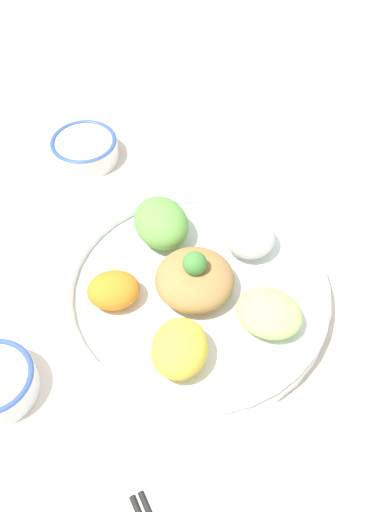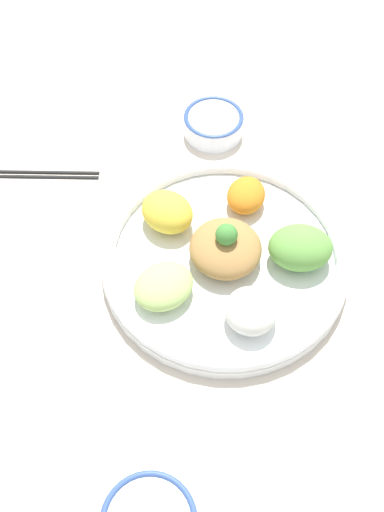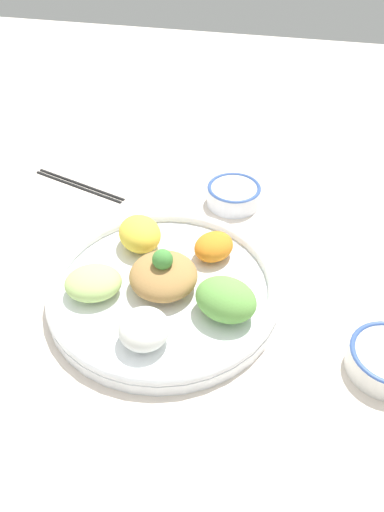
# 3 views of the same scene
# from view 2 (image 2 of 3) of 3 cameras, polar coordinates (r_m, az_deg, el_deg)

# --- Properties ---
(ground_plane) EXTENTS (2.40, 2.40, 0.00)m
(ground_plane) POSITION_cam_2_polar(r_m,az_deg,el_deg) (0.90, 3.75, 0.16)
(ground_plane) COLOR silver
(salad_platter) EXTENTS (0.36, 0.36, 0.09)m
(salad_platter) POSITION_cam_2_polar(r_m,az_deg,el_deg) (0.87, 3.21, -0.03)
(salad_platter) COLOR white
(salad_platter) RESTS_ON ground_plane
(sauce_bowl_dark) EXTENTS (0.10, 0.10, 0.04)m
(sauce_bowl_dark) POSITION_cam_2_polar(r_m,az_deg,el_deg) (1.05, 2.06, 12.53)
(sauce_bowl_dark) COLOR white
(sauce_bowl_dark) RESTS_ON ground_plane
(chopsticks_pair_near) EXTENTS (0.21, 0.08, 0.01)m
(chopsticks_pair_near) POSITION_cam_2_polar(r_m,az_deg,el_deg) (1.02, -14.86, 7.60)
(chopsticks_pair_near) COLOR black
(chopsticks_pair_near) RESTS_ON ground_plane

